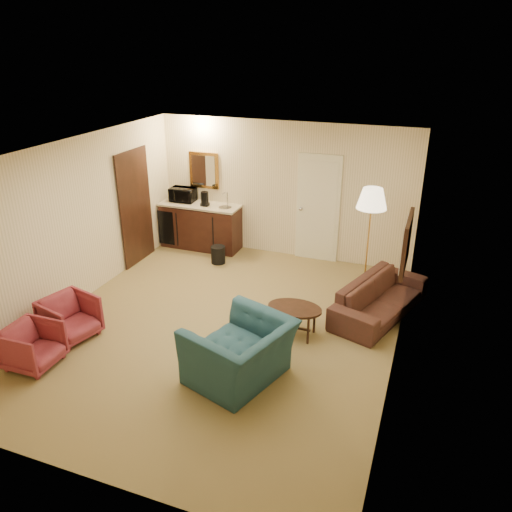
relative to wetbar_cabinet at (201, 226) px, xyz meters
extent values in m
plane|color=olive|center=(1.65, -2.72, -0.46)|extent=(6.00, 6.00, 0.00)
cube|color=#F6E2B9|center=(1.65, 0.28, 0.84)|extent=(5.00, 0.02, 2.60)
cube|color=#F6E2B9|center=(-0.85, -2.72, 0.84)|extent=(0.02, 6.00, 2.60)
cube|color=#F6E2B9|center=(4.15, -2.72, 0.84)|extent=(0.02, 6.00, 2.60)
cube|color=white|center=(1.65, -2.72, 2.14)|extent=(5.00, 6.00, 0.02)
cube|color=#EFE9C3|center=(2.35, 0.25, 0.56)|extent=(0.82, 0.06, 2.05)
cube|color=black|center=(-0.82, -1.02, 0.59)|extent=(0.06, 0.98, 2.10)
cube|color=gold|center=(0.00, 0.25, 1.09)|extent=(0.62, 0.04, 0.72)
cube|color=#321910|center=(4.11, -2.32, 1.09)|extent=(0.06, 0.90, 0.70)
cube|color=#361911|center=(0.00, 0.00, 0.00)|extent=(1.64, 0.58, 0.92)
imported|color=black|center=(3.80, -1.51, -0.08)|extent=(1.16, 2.02, 0.76)
imported|color=#204850|center=(2.37, -3.74, 0.06)|extent=(1.11, 1.38, 1.05)
imported|color=#8F2E42|center=(-0.25, -3.70, -0.12)|extent=(0.77, 0.80, 0.68)
imported|color=#8F2E42|center=(-0.25, -4.42, -0.14)|extent=(0.59, 0.63, 0.64)
cube|color=#321910|center=(2.73, -2.53, -0.23)|extent=(0.80, 0.55, 0.45)
cube|color=gold|center=(3.45, -0.81, 0.45)|extent=(0.62, 0.62, 1.82)
cylinder|color=black|center=(0.65, -0.61, -0.29)|extent=(0.35, 0.35, 0.34)
imported|color=black|center=(-0.41, 0.07, 0.63)|extent=(0.51, 0.30, 0.34)
cylinder|color=black|center=(0.14, -0.05, 0.60)|extent=(0.17, 0.17, 0.28)
camera|label=1|loc=(4.37, -8.53, 3.49)|focal=35.00mm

